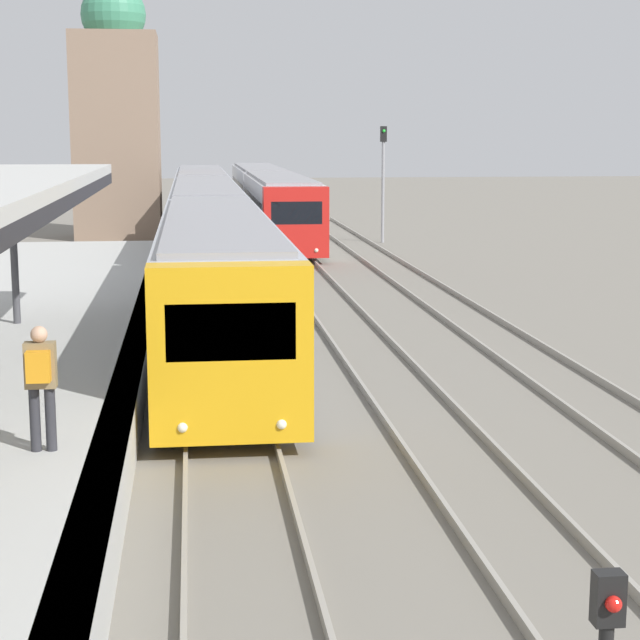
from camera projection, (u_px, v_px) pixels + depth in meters
person_on_platform at (41, 378)px, 13.82m from camera, size 0.40×0.40×1.66m
train_near at (206, 221)px, 39.84m from camera, size 2.53×48.54×3.13m
train_far at (268, 197)px, 55.10m from camera, size 2.51×29.91×3.09m
signal_mast_far at (383, 170)px, 48.76m from camera, size 0.28×0.29×5.29m
distant_domed_building at (117, 118)px, 50.89m from camera, size 4.00×4.00×11.98m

